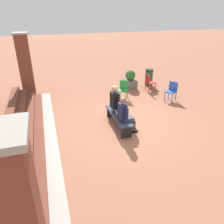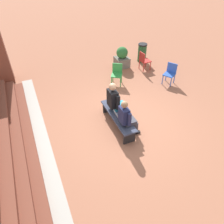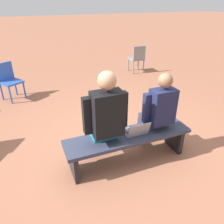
{
  "view_description": "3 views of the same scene",
  "coord_description": "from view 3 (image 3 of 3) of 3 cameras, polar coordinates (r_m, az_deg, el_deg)",
  "views": [
    {
      "loc": [
        -6.49,
        2.53,
        3.84
      ],
      "look_at": [
        -0.56,
        0.67,
        0.84
      ],
      "focal_mm": 35.0,
      "sensor_mm": 36.0,
      "label": 1
    },
    {
      "loc": [
        -4.77,
        2.53,
        4.78
      ],
      "look_at": [
        -0.43,
        0.64,
        0.95
      ],
      "focal_mm": 35.0,
      "sensor_mm": 36.0,
      "label": 2
    },
    {
      "loc": [
        1.11,
        2.53,
        2.14
      ],
      "look_at": [
        0.13,
        0.12,
        0.77
      ],
      "focal_mm": 35.0,
      "sensor_mm": 36.0,
      "label": 3
    }
  ],
  "objects": [
    {
      "name": "ground_plane",
      "position": [
        3.5,
        1.25,
        -9.99
      ],
      "size": [
        60.0,
        60.0,
        0.0
      ],
      "primitive_type": "plane",
      "color": "#9E6047"
    },
    {
      "name": "bench",
      "position": [
        3.11,
        4.32,
        -7.39
      ],
      "size": [
        1.8,
        0.44,
        0.45
      ],
      "color": "#33384C",
      "rests_on": "ground"
    },
    {
      "name": "person_student",
      "position": [
        3.19,
        11.76,
        0.23
      ],
      "size": [
        0.51,
        0.64,
        1.29
      ],
      "color": "#383842",
      "rests_on": "ground"
    },
    {
      "name": "person_adult",
      "position": [
        2.84,
        -2.0,
        -1.63
      ],
      "size": [
        0.58,
        0.74,
        1.41
      ],
      "color": "teal",
      "rests_on": "ground"
    },
    {
      "name": "laptop",
      "position": [
        3.06,
        6.26,
        -4.84
      ],
      "size": [
        0.32,
        0.29,
        0.21
      ],
      "color": "#9EA0A5",
      "rests_on": "bench"
    },
    {
      "name": "plastic_chair_far_right",
      "position": [
        5.59,
        -25.38,
        7.81
      ],
      "size": [
        0.58,
        0.58,
        0.84
      ],
      "color": "#2D56B7",
      "rests_on": "ground"
    },
    {
      "name": "plastic_chair_near_bench_right",
      "position": [
        7.06,
        6.65,
        14.0
      ],
      "size": [
        0.43,
        0.43,
        0.84
      ],
      "color": "gray",
      "rests_on": "ground"
    }
  ]
}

